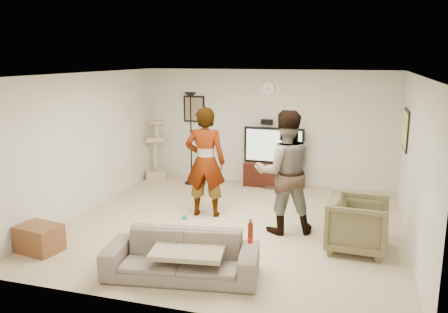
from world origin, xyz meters
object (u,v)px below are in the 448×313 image
(armchair, at_px, (358,225))
(side_table, at_px, (39,238))
(floor_lamp, at_px, (191,139))
(person_right, at_px, (285,172))
(beer_bottle, at_px, (250,233))
(person_left, at_px, (205,162))
(cat_tree, at_px, (155,149))
(tv, at_px, (274,145))
(tv_stand, at_px, (273,174))
(sofa, at_px, (182,256))

(armchair, bearing_deg, side_table, 110.37)
(armchair, bearing_deg, floor_lamp, 56.31)
(person_right, bearing_deg, beer_bottle, 67.64)
(person_left, bearing_deg, floor_lamp, -70.64)
(cat_tree, xyz_separation_m, armchair, (4.54, -2.85, -0.29))
(floor_lamp, distance_m, beer_bottle, 4.80)
(tv, distance_m, armchair, 3.54)
(tv_stand, bearing_deg, side_table, -120.76)
(tv_stand, distance_m, person_left, 2.44)
(tv_stand, bearing_deg, sofa, -94.25)
(person_right, bearing_deg, side_table, 9.22)
(side_table, bearing_deg, tv_stand, 59.24)
(tv, relative_size, floor_lamp, 0.64)
(person_right, xyz_separation_m, beer_bottle, (-0.09, -1.94, -0.29))
(tv, relative_size, person_right, 0.66)
(tv, distance_m, person_left, 2.34)
(tv_stand, relative_size, floor_lamp, 0.62)
(sofa, bearing_deg, person_left, 92.63)
(person_right, relative_size, sofa, 1.01)
(beer_bottle, xyz_separation_m, side_table, (-3.16, 0.13, -0.50))
(floor_lamp, height_order, beer_bottle, floor_lamp)
(beer_bottle, bearing_deg, floor_lamp, 119.26)
(floor_lamp, bearing_deg, armchair, -36.75)
(person_left, height_order, armchair, person_left)
(tv, relative_size, beer_bottle, 5.18)
(tv, xyz_separation_m, person_right, (0.65, -2.56, 0.08))
(cat_tree, bearing_deg, beer_bottle, -52.87)
(cat_tree, height_order, sofa, cat_tree)
(person_left, height_order, beer_bottle, person_left)
(tv, relative_size, armchair, 1.50)
(cat_tree, height_order, person_right, person_right)
(cat_tree, height_order, person_left, person_left)
(floor_lamp, bearing_deg, sofa, -70.95)
(person_left, bearing_deg, armchair, 154.74)
(person_right, xyz_separation_m, armchair, (1.16, -0.43, -0.59))
(floor_lamp, xyz_separation_m, beer_bottle, (2.34, -4.18, -0.31))
(tv_stand, distance_m, tv, 0.64)
(tv_stand, height_order, floor_lamp, floor_lamp)
(beer_bottle, bearing_deg, person_right, 87.47)
(side_table, bearing_deg, floor_lamp, 78.53)
(tv, relative_size, cat_tree, 0.94)
(tv, height_order, side_table, tv)
(cat_tree, distance_m, armchair, 5.36)
(beer_bottle, bearing_deg, side_table, 177.62)
(sofa, bearing_deg, cat_tree, 109.98)
(person_left, xyz_separation_m, beer_bottle, (1.37, -2.31, -0.27))
(floor_lamp, height_order, sofa, floor_lamp)
(tv, relative_size, sofa, 0.66)
(tv, xyz_separation_m, armchair, (1.81, -3.00, -0.51))
(tv, bearing_deg, armchair, -58.91)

